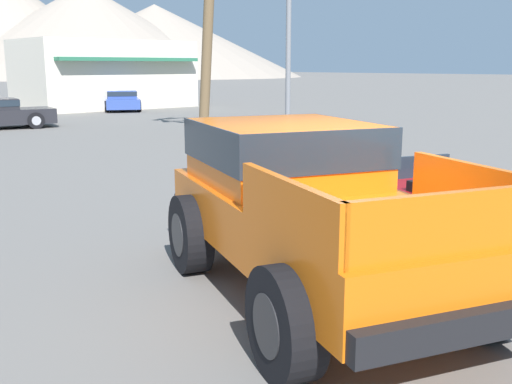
% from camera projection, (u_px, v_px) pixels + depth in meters
% --- Properties ---
extents(ground_plane, '(320.00, 320.00, 0.00)m').
position_uv_depth(ground_plane, '(351.00, 296.00, 6.68)').
color(ground_plane, slate).
extents(orange_pickup_truck, '(3.55, 5.19, 1.86)m').
position_uv_depth(orange_pickup_truck, '(306.00, 199.00, 6.64)').
color(orange_pickup_truck, orange).
rests_on(orange_pickup_truck, ground_plane).
extents(red_convertible_car, '(3.08, 4.41, 1.02)m').
position_uv_depth(red_convertible_car, '(427.00, 197.00, 9.77)').
color(red_convertible_car, '#B21419').
rests_on(red_convertible_car, ground_plane).
extents(parked_car_blue, '(3.49, 4.49, 1.12)m').
position_uv_depth(parked_car_blue, '(122.00, 100.00, 33.88)').
color(parked_car_blue, '#334C9E').
rests_on(parked_car_blue, ground_plane).
extents(storefront_building, '(9.69, 6.27, 3.96)m').
position_uv_depth(storefront_building, '(105.00, 74.00, 35.96)').
color(storefront_building, beige).
rests_on(storefront_building, ground_plane).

